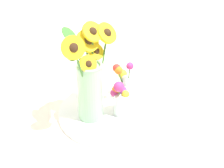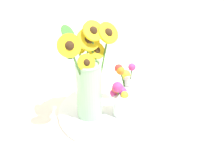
{
  "view_description": "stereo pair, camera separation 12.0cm",
  "coord_description": "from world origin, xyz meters",
  "px_view_note": "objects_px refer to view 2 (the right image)",
  "views": [
    {
      "loc": [
        -0.63,
        -0.77,
        0.77
      ],
      "look_at": [
        -0.01,
        0.04,
        0.14
      ],
      "focal_mm": 50.0,
      "sensor_mm": 36.0,
      "label": 1
    },
    {
      "loc": [
        -0.53,
        -0.84,
        0.77
      ],
      "look_at": [
        -0.01,
        0.04,
        0.14
      ],
      "focal_mm": 50.0,
      "sensor_mm": 36.0,
      "label": 2
    }
  ],
  "objects_px": {
    "serving_tray": "(112,112)",
    "vase_small_center": "(121,100)",
    "mason_jar_sunflowers": "(89,78)",
    "vase_bulb_right": "(127,86)"
  },
  "relations": [
    {
      "from": "serving_tray",
      "to": "mason_jar_sunflowers",
      "type": "distance_m",
      "value": 0.2
    },
    {
      "from": "vase_small_center",
      "to": "vase_bulb_right",
      "type": "bearing_deg",
      "value": 43.39
    },
    {
      "from": "serving_tray",
      "to": "vase_small_center",
      "type": "xyz_separation_m",
      "value": [
        0.02,
        -0.04,
        0.08
      ]
    },
    {
      "from": "vase_small_center",
      "to": "mason_jar_sunflowers",
      "type": "bearing_deg",
      "value": 150.06
    },
    {
      "from": "serving_tray",
      "to": "mason_jar_sunflowers",
      "type": "height_order",
      "value": "mason_jar_sunflowers"
    },
    {
      "from": "mason_jar_sunflowers",
      "to": "serving_tray",
      "type": "bearing_deg",
      "value": -14.3
    },
    {
      "from": "mason_jar_sunflowers",
      "to": "vase_bulb_right",
      "type": "xyz_separation_m",
      "value": [
        0.18,
        0.01,
        -0.1
      ]
    },
    {
      "from": "serving_tray",
      "to": "vase_bulb_right",
      "type": "xyz_separation_m",
      "value": [
        0.09,
        0.03,
        0.08
      ]
    },
    {
      "from": "serving_tray",
      "to": "vase_small_center",
      "type": "distance_m",
      "value": 0.09
    },
    {
      "from": "serving_tray",
      "to": "vase_small_center",
      "type": "relative_size",
      "value": 2.82
    }
  ]
}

